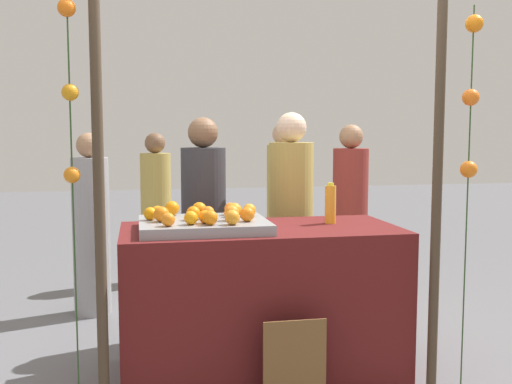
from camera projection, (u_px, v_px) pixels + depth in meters
The scene contains 32 objects.
ground_plane at pixel (261, 372), 3.70m from camera, with size 24.00×24.00×0.00m, color slate.
stall_counter at pixel (261, 301), 3.65m from camera, with size 1.67×0.79×0.90m, color #5B1919.
orange_tray at pixel (204, 225), 3.50m from camera, with size 0.74×0.59×0.06m, color gray.
orange_0 at pixel (232, 217), 3.31m from camera, with size 0.08×0.08×0.08m, color orange.
orange_1 at pixel (232, 213), 3.47m from camera, with size 0.09×0.09×0.09m, color orange.
orange_2 at pixel (172, 208), 3.69m from camera, with size 0.09×0.09×0.09m, color orange.
orange_3 at pixel (230, 209), 3.71m from camera, with size 0.08×0.08×0.08m, color orange.
orange_4 at pixel (193, 213), 3.49m from camera, with size 0.08×0.08×0.08m, color orange.
orange_5 at pixel (247, 214), 3.44m from camera, with size 0.08×0.08×0.08m, color orange.
orange_6 at pixel (249, 210), 3.63m from camera, with size 0.08×0.08×0.08m, color orange.
orange_7 at pixel (210, 218), 3.31m from camera, with size 0.08×0.08×0.08m, color orange.
orange_8 at pixel (208, 213), 3.54m from camera, with size 0.08×0.08×0.08m, color orange.
orange_9 at pixel (191, 218), 3.32m from camera, with size 0.08×0.08×0.08m, color orange.
orange_10 at pixel (161, 214), 3.42m from camera, with size 0.09×0.09×0.09m, color orange.
orange_11 at pixel (205, 217), 3.37m from camera, with size 0.08×0.08×0.08m, color orange.
orange_12 at pixel (235, 210), 3.62m from camera, with size 0.09×0.09×0.09m, color orange.
orange_13 at pixel (150, 214), 3.49m from camera, with size 0.08×0.08×0.08m, color orange.
orange_14 at pixel (199, 209), 3.62m from camera, with size 0.09×0.09×0.09m, color orange.
orange_15 at pixel (168, 220), 3.26m from camera, with size 0.08×0.08×0.08m, color orange.
orange_16 at pixel (158, 212), 3.58m from camera, with size 0.07×0.07×0.07m, color orange.
juice_bottle at pixel (330, 204), 3.75m from camera, with size 0.07×0.07×0.26m.
chalkboard_sign at pixel (294, 366), 3.16m from camera, with size 0.34×0.03×0.51m.
vendor_left at pixel (204, 236), 4.27m from camera, with size 0.32×0.32×1.58m.
vendor_right at pixel (291, 230), 4.41m from camera, with size 0.32×0.32×1.62m.
crowd_person_0 at pixel (91, 230), 4.82m from camera, with size 0.30×0.30×1.47m.
crowd_person_1 at pixel (350, 218), 5.26m from camera, with size 0.31×0.31×1.54m.
crowd_person_2 at pixel (283, 210), 5.79m from camera, with size 0.31×0.31×1.56m.
crowd_person_3 at pixel (156, 213), 5.85m from camera, with size 0.29×0.29×1.47m.
canopy_post_left at pixel (99, 194), 2.98m from camera, with size 0.06×0.06×2.34m, color #473828.
canopy_post_right at pixel (437, 187), 3.33m from camera, with size 0.06×0.06×2.34m, color #473828.
garland_strand_left at pixel (70, 96), 2.86m from camera, with size 0.09×0.09×2.16m.
garland_strand_right at pixel (471, 101), 3.29m from camera, with size 0.10×0.11×2.16m.
Camera 1 is at (-0.72, -3.49, 1.48)m, focal length 41.96 mm.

